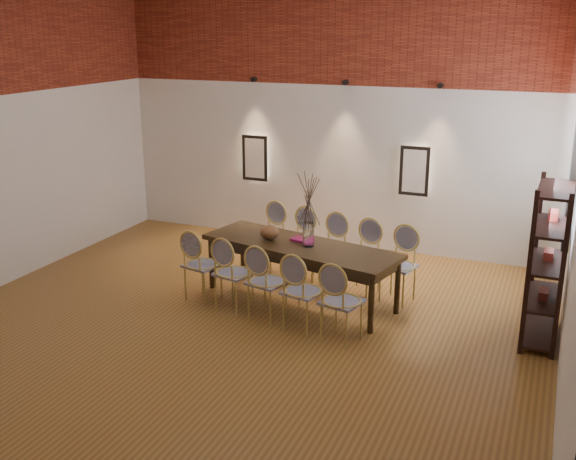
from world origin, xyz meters
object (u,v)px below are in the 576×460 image
at_px(chair_far_e, 398,266).
at_px(book, 302,240).
at_px(chair_near_d, 303,291).
at_px(vase, 308,234).
at_px(chair_far_c, 329,251).
at_px(chair_far_b, 298,244).
at_px(dining_table, 300,272).
at_px(chair_near_b, 234,273).
at_px(shelving_rack, 548,263).
at_px(chair_near_c, 267,282).
at_px(chair_near_a, 203,265).
at_px(bowl, 269,232).
at_px(chair_far_d, 362,258).
at_px(chair_near_e, 342,301).
at_px(chair_far_a, 268,237).

relative_size(chair_far_e, book, 3.62).
distance_m(chair_near_d, vase, 0.90).
xyz_separation_m(chair_far_c, book, (-0.18, -0.54, 0.30)).
height_order(chair_far_b, vase, vase).
height_order(dining_table, chair_near_d, chair_near_d).
distance_m(chair_near_b, shelving_rack, 3.61).
distance_m(chair_near_d, book, 1.04).
bearing_deg(chair_near_c, book, 93.94).
bearing_deg(chair_near_d, chair_near_a, 180.00).
bearing_deg(chair_far_b, chair_near_d, 126.48).
bearing_deg(chair_far_b, chair_near_c, 110.29).
bearing_deg(bowl, chair_far_d, 25.16).
bearing_deg(chair_far_d, chair_near_e, 110.29).
height_order(chair_near_d, book, chair_near_d).
height_order(chair_near_c, shelving_rack, shelving_rack).
bearing_deg(chair_far_a, chair_far_e, 180.00).
bearing_deg(vase, chair_far_a, 136.10).
bearing_deg(chair_near_a, chair_far_e, 34.06).
distance_m(chair_near_b, chair_far_b, 1.38).
distance_m(chair_near_d, chair_far_e, 1.47).
relative_size(chair_near_c, shelving_rack, 0.52).
relative_size(chair_far_b, chair_far_d, 1.00).
relative_size(chair_near_e, chair_far_a, 1.00).
height_order(chair_near_e, chair_far_b, same).
height_order(dining_table, chair_far_e, chair_far_e).
bearing_deg(chair_far_e, chair_far_c, -0.00).
bearing_deg(chair_far_c, chair_far_d, -180.00).
bearing_deg(chair_near_c, chair_far_b, 110.29).
bearing_deg(chair_far_a, chair_far_d, 180.00).
bearing_deg(chair_far_a, chair_near_c, 126.48).
distance_m(chair_far_b, vase, 1.03).
xyz_separation_m(vase, shelving_rack, (2.77, 0.04, 0.00)).
bearing_deg(book, chair_near_a, -152.50).
bearing_deg(chair_near_b, bowl, 83.80).
distance_m(bowl, book, 0.43).
distance_m(chair_far_b, chair_far_d, 1.02).
bearing_deg(chair_far_e, chair_near_e, 90.00).
distance_m(chair_near_e, chair_far_e, 1.38).
height_order(chair_far_a, vase, vase).
bearing_deg(chair_far_b, book, 128.81).
relative_size(dining_table, vase, 8.51).
xyz_separation_m(chair_near_e, chair_far_a, (-1.69, 1.80, 0.00)).
xyz_separation_m(chair_near_a, chair_near_d, (1.49, -0.34, 0.00)).
bearing_deg(shelving_rack, chair_far_d, 167.36).
distance_m(dining_table, shelving_rack, 2.93).
relative_size(dining_table, chair_far_b, 2.71).
height_order(chair_far_e, shelving_rack, shelving_rack).
height_order(chair_near_a, chair_near_d, same).
xyz_separation_m(dining_table, chair_far_a, (-0.84, 0.90, 0.09)).
bearing_deg(chair_near_c, chair_far_d, 69.71).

